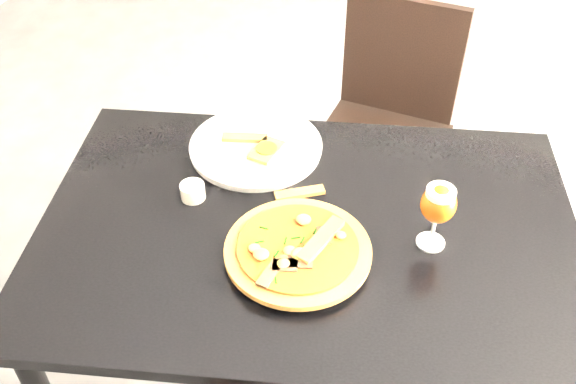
% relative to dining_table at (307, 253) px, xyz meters
% --- Properties ---
extents(ground, '(6.00, 6.00, 0.00)m').
position_rel_dining_table_xyz_m(ground, '(0.15, 0.31, -0.66)').
color(ground, '#57575A').
rests_on(ground, ground).
extents(dining_table, '(1.29, 0.95, 0.75)m').
position_rel_dining_table_xyz_m(dining_table, '(0.00, 0.00, 0.00)').
color(dining_table, black).
rests_on(dining_table, ground).
extents(chair_far, '(0.48, 0.48, 0.89)m').
position_rel_dining_table_xyz_m(chair_far, '(0.11, 0.78, -0.17)').
color(chair_far, black).
rests_on(chair_far, ground).
extents(plate_main, '(0.37, 0.37, 0.01)m').
position_rel_dining_table_xyz_m(plate_main, '(-0.00, -0.09, 0.10)').
color(plate_main, silver).
rests_on(plate_main, dining_table).
extents(pizza, '(0.31, 0.31, 0.03)m').
position_rel_dining_table_xyz_m(pizza, '(-0.00, -0.10, 0.12)').
color(pizza, '#9F5226').
rests_on(pizza, plate_main).
extents(plate_second, '(0.41, 0.41, 0.02)m').
position_rel_dining_table_xyz_m(plate_second, '(-0.18, 0.24, 0.10)').
color(plate_second, silver).
rests_on(plate_second, dining_table).
extents(crust_scraps, '(0.17, 0.12, 0.01)m').
position_rel_dining_table_xyz_m(crust_scraps, '(-0.17, 0.23, 0.11)').
color(crust_scraps, '#9F5226').
rests_on(crust_scraps, plate_second).
extents(loose_crust, '(0.12, 0.08, 0.01)m').
position_rel_dining_table_xyz_m(loose_crust, '(-0.04, 0.10, 0.09)').
color(loose_crust, '#9F5226').
rests_on(loose_crust, dining_table).
extents(sauce_cup, '(0.06, 0.06, 0.04)m').
position_rel_dining_table_xyz_m(sauce_cup, '(-0.28, 0.03, 0.11)').
color(sauce_cup, silver).
rests_on(sauce_cup, dining_table).
extents(beer_glass, '(0.08, 0.08, 0.16)m').
position_rel_dining_table_xyz_m(beer_glass, '(0.27, 0.01, 0.20)').
color(beer_glass, silver).
rests_on(beer_glass, dining_table).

